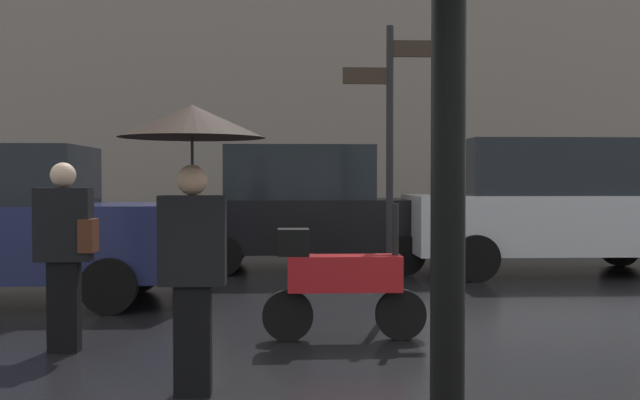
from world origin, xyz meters
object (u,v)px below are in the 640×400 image
Objects in this scene: pedestrian_with_bag at (66,245)px; street_signpost at (390,139)px; pedestrian_with_umbrella at (192,164)px; parked_car_distant at (550,206)px; parked_car_left at (308,208)px; parked_scooter at (339,279)px.

pedestrian_with_bag is 3.67m from street_signpost.
parked_car_distant is at bearing -100.02° from pedestrian_with_umbrella.
parked_car_distant is at bearing 152.50° from parked_car_left.
pedestrian_with_bag is at bearing -168.34° from parked_scooter.
parked_scooter is at bearing -97.03° from pedestrian_with_umbrella.
parked_car_distant reaches higher than pedestrian_with_umbrella.
parked_scooter is at bearing -131.85° from parked_car_distant.
pedestrian_with_bag is 1.08× the size of parked_scooter.
parked_scooter is 6.03m from parked_car_distant.
parked_car_distant is (5.96, 5.13, 0.14)m from pedestrian_with_bag.
pedestrian_with_umbrella is 8.04m from parked_car_distant.
parked_car_left reaches higher than pedestrian_with_umbrella.
street_signpost is at bearing -92.77° from pedestrian_with_umbrella.
parked_car_distant is (4.73, 6.48, -0.51)m from pedestrian_with_umbrella.
parked_scooter is 2.15m from street_signpost.
pedestrian_with_bag reaches higher than parked_scooter.
pedestrian_with_umbrella is 7.34m from parked_car_left.
pedestrian_with_umbrella is at bearing 66.27° from parked_car_left.
parked_car_distant is (3.63, 4.79, 0.48)m from parked_scooter.
parked_car_distant is at bearing 47.82° from street_signpost.
parked_car_left is at bearing 88.66° from pedestrian_with_bag.
pedestrian_with_umbrella is at bearing -28.66° from pedestrian_with_bag.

